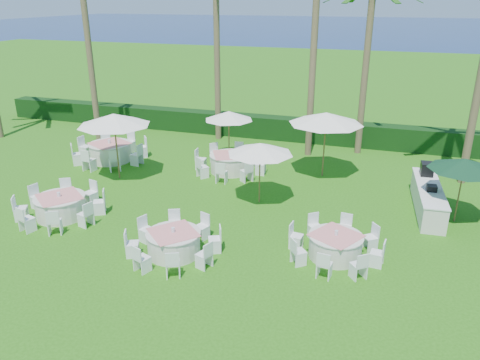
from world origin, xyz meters
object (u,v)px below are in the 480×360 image
object	(u,v)px
banquet_table_d	(110,151)
umbrella_green	(465,164)
umbrella_d	(326,118)
buffet_table	(428,197)
banquet_table_b	(174,242)
banquet_table_e	(230,163)
umbrella_a	(114,120)
banquet_table_c	(335,245)
banquet_table_a	(61,206)
umbrella_c	(229,116)
umbrella_b	(260,149)

from	to	relation	value
banquet_table_d	umbrella_green	world-z (taller)	umbrella_green
umbrella_d	buffet_table	xyz separation A→B (m)	(4.22, -2.36, -2.09)
banquet_table_b	banquet_table_e	distance (m)	7.41
banquet_table_b	umbrella_a	size ratio (longest dim) A/B	0.93
banquet_table_d	buffet_table	xyz separation A→B (m)	(14.25, -1.23, 0.04)
banquet_table_b	umbrella_green	size ratio (longest dim) A/B	1.19
banquet_table_c	buffet_table	distance (m)	5.26
banquet_table_e	banquet_table_a	bearing A→B (deg)	-124.35
buffet_table	umbrella_a	bearing A→B (deg)	-176.98
banquet_table_b	umbrella_c	size ratio (longest dim) A/B	1.19
banquet_table_d	umbrella_a	size ratio (longest dim) A/B	1.15
banquet_table_c	umbrella_b	xyz separation A→B (m)	(-3.29, 3.18, 1.79)
umbrella_a	buffet_table	size ratio (longest dim) A/B	0.74
banquet_table_e	umbrella_c	bearing A→B (deg)	111.22
banquet_table_a	banquet_table_c	size ratio (longest dim) A/B	1.07
umbrella_b	umbrella_c	bearing A→B (deg)	122.23
umbrella_a	umbrella_green	bearing A→B (deg)	-0.11
banquet_table_e	umbrella_d	distance (m)	4.65
umbrella_green	banquet_table_e	bearing A→B (deg)	166.09
umbrella_d	umbrella_green	bearing A→B (deg)	-30.75
banquet_table_e	umbrella_d	world-z (taller)	umbrella_d
buffet_table	banquet_table_c	bearing A→B (deg)	-122.35
banquet_table_d	umbrella_a	world-z (taller)	umbrella_a
banquet_table_e	umbrella_b	bearing A→B (deg)	-52.78
umbrella_d	banquet_table_e	bearing A→B (deg)	-169.04
banquet_table_d	banquet_table_e	distance (m)	5.99
banquet_table_b	umbrella_d	xyz separation A→B (m)	(3.32, 8.16, 2.21)
banquet_table_c	umbrella_green	world-z (taller)	umbrella_green
banquet_table_b	umbrella_b	bearing A→B (deg)	72.33
banquet_table_d	umbrella_d	xyz separation A→B (m)	(10.02, 1.13, 2.13)
banquet_table_a	umbrella_b	bearing A→B (deg)	27.93
banquet_table_a	umbrella_d	xyz separation A→B (m)	(8.31, 7.04, 2.18)
umbrella_a	umbrella_d	size ratio (longest dim) A/B	0.96
umbrella_a	umbrella_c	distance (m)	5.34
umbrella_b	umbrella_d	world-z (taller)	umbrella_d
banquet_table_a	umbrella_a	bearing A→B (deg)	91.12
banquet_table_d	umbrella_c	world-z (taller)	umbrella_c
banquet_table_d	umbrella_c	xyz separation A→B (m)	(5.40, 1.86, 1.73)
banquet_table_b	umbrella_d	distance (m)	9.08
banquet_table_d	umbrella_b	xyz separation A→B (m)	(8.15, -2.50, 1.70)
umbrella_c	umbrella_d	distance (m)	4.70
banquet_table_a	buffet_table	distance (m)	13.38
umbrella_b	banquet_table_b	bearing A→B (deg)	-107.67
banquet_table_b	umbrella_green	bearing A→B (deg)	31.13
banquet_table_e	umbrella_c	distance (m)	2.40
banquet_table_e	umbrella_d	size ratio (longest dim) A/B	1.02
banquet_table_d	banquet_table_b	bearing A→B (deg)	-46.36
umbrella_b	umbrella_d	bearing A→B (deg)	62.63
umbrella_a	umbrella_green	xyz separation A→B (m)	(13.52, -0.02, -0.48)
banquet_table_d	banquet_table_e	size ratio (longest dim) A/B	1.08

